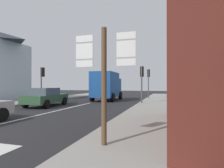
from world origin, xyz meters
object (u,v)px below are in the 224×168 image
at_px(delivery_truck, 107,85).
at_px(traffic_light_near_left, 42,76).
at_px(route_sign_post, 104,77).
at_px(traffic_light_near_right, 142,76).
at_px(traffic_light_far_right, 149,77).
at_px(sedan_far, 46,97).

height_order(delivery_truck, traffic_light_near_left, traffic_light_near_left).
distance_m(route_sign_post, traffic_light_near_left, 14.89).
xyz_separation_m(route_sign_post, traffic_light_near_left, (-10.17, 10.85, 0.62)).
bearing_deg(traffic_light_near_right, delivery_truck, 145.66).
height_order(traffic_light_near_right, traffic_light_far_right, traffic_light_far_right).
bearing_deg(route_sign_post, traffic_light_near_left, 133.17).
xyz_separation_m(sedan_far, traffic_light_far_right, (7.16, 9.79, 1.88)).
height_order(traffic_light_near_right, traffic_light_near_left, traffic_light_near_left).
bearing_deg(traffic_light_near_left, traffic_light_near_right, 4.74).
relative_size(sedan_far, traffic_light_far_right, 1.21).
height_order(delivery_truck, traffic_light_far_right, traffic_light_far_right).
distance_m(route_sign_post, traffic_light_far_right, 17.83).
relative_size(delivery_truck, traffic_light_far_right, 1.41).
bearing_deg(traffic_light_near_right, route_sign_post, -87.48).
xyz_separation_m(delivery_truck, route_sign_post, (4.72, -14.52, 0.26)).
bearing_deg(traffic_light_near_left, traffic_light_far_right, 35.77).
height_order(delivery_truck, route_sign_post, route_sign_post).
xyz_separation_m(sedan_far, traffic_light_near_right, (7.16, 3.63, 1.70)).
xyz_separation_m(sedan_far, route_sign_post, (7.67, -8.02, 1.15)).
distance_m(sedan_far, traffic_light_near_left, 4.17).
height_order(route_sign_post, traffic_light_near_right, traffic_light_near_right).
relative_size(delivery_truck, route_sign_post, 1.57).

